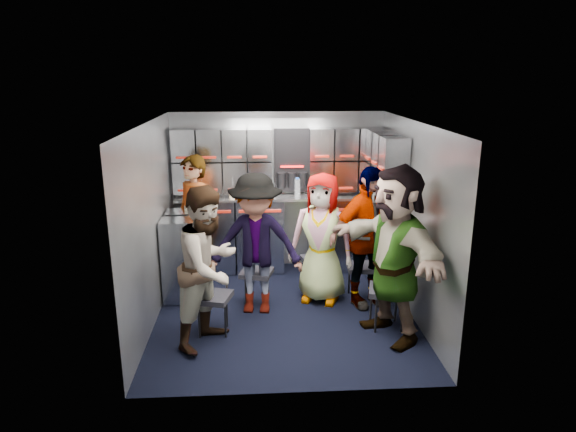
{
  "coord_description": "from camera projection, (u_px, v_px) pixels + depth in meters",
  "views": [
    {
      "loc": [
        -0.28,
        -5.24,
        2.61
      ],
      "look_at": [
        0.06,
        0.35,
        1.02
      ],
      "focal_mm": 32.0,
      "sensor_mm": 36.0,
      "label": 1
    }
  ],
  "objects": [
    {
      "name": "attendant_arc_a",
      "position": [
        209.0,
        267.0,
        4.92
      ],
      "size": [
        0.92,
        0.98,
        1.59
      ],
      "primitive_type": "imported",
      "rotation": [
        0.0,
        0.0,
        1.01
      ],
      "color": "black",
      "rests_on": "ground"
    },
    {
      "name": "cart_bank_left",
      "position": [
        182.0,
        255.0,
        6.09
      ],
      "size": [
        0.38,
        0.76,
        0.99
      ],
      "primitive_type": "cube",
      "color": "#9196A0",
      "rests_on": "ground"
    },
    {
      "name": "attendant_arc_c",
      "position": [
        322.0,
        238.0,
        5.88
      ],
      "size": [
        0.86,
        0.72,
        1.52
      ],
      "primitive_type": "imported",
      "rotation": [
        0.0,
        0.0,
        -0.37
      ],
      "color": "black",
      "rests_on": "ground"
    },
    {
      "name": "jump_seat_mid_left",
      "position": [
        257.0,
        274.0,
        5.88
      ],
      "size": [
        0.41,
        0.4,
        0.41
      ],
      "rotation": [
        0.0,
        0.0,
        -0.25
      ],
      "color": "black",
      "rests_on": "ground"
    },
    {
      "name": "floor",
      "position": [
        284.0,
        312.0,
        5.76
      ],
      "size": [
        3.0,
        3.0,
        0.0
      ],
      "primitive_type": "plane",
      "color": "black",
      "rests_on": "ground"
    },
    {
      "name": "bottle_right",
      "position": [
        297.0,
        188.0,
        6.65
      ],
      "size": [
        0.07,
        0.07,
        0.23
      ],
      "primitive_type": "cylinder",
      "color": "white",
      "rests_on": "counter"
    },
    {
      "name": "cup_left",
      "position": [
        232.0,
        194.0,
        6.61
      ],
      "size": [
        0.08,
        0.08,
        0.1
      ],
      "primitive_type": "cylinder",
      "color": "beige",
      "rests_on": "counter"
    },
    {
      "name": "locker_bank_right",
      "position": [
        386.0,
        168.0,
        6.1
      ],
      "size": [
        0.28,
        1.0,
        0.82
      ],
      "primitive_type": "cube",
      "color": "#9196A0",
      "rests_on": "wall_right"
    },
    {
      "name": "locker_bank_back",
      "position": [
        278.0,
        160.0,
        6.65
      ],
      "size": [
        2.68,
        0.28,
        0.82
      ],
      "primitive_type": "cube",
      "color": "#9196A0",
      "rests_on": "wall_back"
    },
    {
      "name": "jump_seat_near_left",
      "position": [
        212.0,
        299.0,
        5.21
      ],
      "size": [
        0.43,
        0.42,
        0.42
      ],
      "rotation": [
        0.0,
        0.0,
        -0.27
      ],
      "color": "black",
      "rests_on": "ground"
    },
    {
      "name": "bottle_left",
      "position": [
        233.0,
        187.0,
        6.59
      ],
      "size": [
        0.06,
        0.06,
        0.28
      ],
      "primitive_type": "cylinder",
      "color": "white",
      "rests_on": "counter"
    },
    {
      "name": "counter",
      "position": [
        279.0,
        197.0,
        6.72
      ],
      "size": [
        2.68,
        0.42,
        0.03
      ],
      "primitive_type": "cube",
      "color": "#B4B7BC",
      "rests_on": "cart_bank_back"
    },
    {
      "name": "cup_right",
      "position": [
        374.0,
        192.0,
        6.72
      ],
      "size": [
        0.07,
        0.07,
        0.09
      ],
      "primitive_type": "cylinder",
      "color": "beige",
      "rests_on": "counter"
    },
    {
      "name": "attendant_standing",
      "position": [
        194.0,
        223.0,
        6.23
      ],
      "size": [
        0.69,
        0.72,
        1.65
      ],
      "primitive_type": "imported",
      "rotation": [
        0.0,
        0.0,
        -0.88
      ],
      "color": "black",
      "rests_on": "ground"
    },
    {
      "name": "coffee_niche",
      "position": [
        292.0,
        161.0,
        6.72
      ],
      "size": [
        0.46,
        0.16,
        0.84
      ],
      "primitive_type": null,
      "color": "black",
      "rests_on": "wall_back"
    },
    {
      "name": "jump_seat_near_right",
      "position": [
        387.0,
        293.0,
        5.32
      ],
      "size": [
        0.44,
        0.43,
        0.44
      ],
      "rotation": [
        0.0,
        0.0,
        -0.24
      ],
      "color": "black",
      "rests_on": "ground"
    },
    {
      "name": "jump_seat_mid_right",
      "position": [
        362.0,
        269.0,
        6.05
      ],
      "size": [
        0.36,
        0.34,
        0.41
      ],
      "rotation": [
        0.0,
        0.0,
        -0.04
      ],
      "color": "black",
      "rests_on": "ground"
    },
    {
      "name": "wall_left",
      "position": [
        151.0,
        225.0,
        5.39
      ],
      "size": [
        0.04,
        3.0,
        2.1
      ],
      "primitive_type": "cube",
      "color": "gray",
      "rests_on": "ground"
    },
    {
      "name": "right_cabinet",
      "position": [
        383.0,
        250.0,
        6.27
      ],
      "size": [
        0.28,
        1.2,
        1.0
      ],
      "primitive_type": "cube",
      "color": "#9196A0",
      "rests_on": "ground"
    },
    {
      "name": "attendant_arc_e",
      "position": [
        394.0,
        253.0,
        5.01
      ],
      "size": [
        1.13,
        1.72,
        1.77
      ],
      "primitive_type": "imported",
      "rotation": [
        0.0,
        0.0,
        -1.17
      ],
      "color": "black",
      "rests_on": "ground"
    },
    {
      "name": "wall_back",
      "position": [
        278.0,
        191.0,
        6.91
      ],
      "size": [
        2.8,
        0.04,
        2.1
      ],
      "primitive_type": "cube",
      "color": "gray",
      "rests_on": "ground"
    },
    {
      "name": "attendant_arc_d",
      "position": [
        367.0,
        237.0,
        5.75
      ],
      "size": [
        1.03,
        0.72,
        1.62
      ],
      "primitive_type": "imported",
      "rotation": [
        0.0,
        0.0,
        0.38
      ],
      "color": "black",
      "rests_on": "ground"
    },
    {
      "name": "attendant_arc_b",
      "position": [
        256.0,
        244.0,
        5.59
      ],
      "size": [
        1.08,
        0.7,
        1.57
      ],
      "primitive_type": "imported",
      "rotation": [
        0.0,
        0.0,
        -0.12
      ],
      "color": "black",
      "rests_on": "ground"
    },
    {
      "name": "ceiling",
      "position": [
        284.0,
        123.0,
        5.18
      ],
      "size": [
        2.8,
        3.0,
        0.02
      ],
      "primitive_type": "cube",
      "color": "silver",
      "rests_on": "wall_back"
    },
    {
      "name": "wall_right",
      "position": [
        413.0,
        220.0,
        5.55
      ],
      "size": [
        0.04,
        3.0,
        2.1
      ],
      "primitive_type": "cube",
      "color": "gray",
      "rests_on": "ground"
    },
    {
      "name": "cart_bank_back",
      "position": [
        279.0,
        235.0,
        6.86
      ],
      "size": [
        2.68,
        0.38,
        0.99
      ],
      "primitive_type": "cube",
      "color": "#9196A0",
      "rests_on": "ground"
    },
    {
      "name": "red_latch_strip",
      "position": [
        280.0,
        211.0,
        6.56
      ],
      "size": [
        2.6,
        0.02,
        0.03
      ],
      "primitive_type": "cube",
      "color": "#AB1D0F",
      "rests_on": "cart_bank_back"
    },
    {
      "name": "jump_seat_center",
      "position": [
        319.0,
        262.0,
        6.15
      ],
      "size": [
        0.46,
        0.44,
        0.45
      ],
      "rotation": [
        0.0,
        0.0,
        0.25
      ],
      "color": "black",
      "rests_on": "ground"
    },
    {
      "name": "bottle_mid",
      "position": [
        266.0,
        188.0,
        6.62
      ],
      "size": [
        0.07,
        0.07,
        0.24
      ],
      "primitive_type": "cylinder",
      "color": "white",
      "rests_on": "counter"
    }
  ]
}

